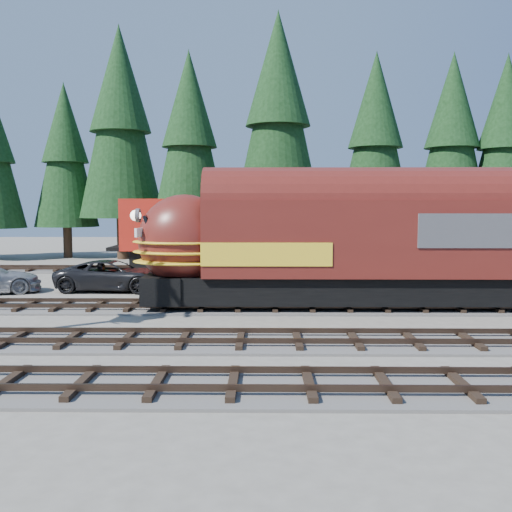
{
  "coord_description": "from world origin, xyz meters",
  "views": [
    {
      "loc": [
        -3.49,
        -19.68,
        4.32
      ],
      "look_at": [
        -3.78,
        4.0,
        2.24
      ],
      "focal_mm": 40.0,
      "sensor_mm": 36.0,
      "label": 1
    }
  ],
  "objects_px": {
    "depot": "(329,232)",
    "pickup_truck_a": "(113,275)",
    "caboose": "(210,229)",
    "locomotive": "(324,247)"
  },
  "relations": [
    {
      "from": "depot",
      "to": "pickup_truck_a",
      "type": "bearing_deg",
      "value": -172.89
    },
    {
      "from": "depot",
      "to": "locomotive",
      "type": "distance_m",
      "value": 6.58
    },
    {
      "from": "depot",
      "to": "pickup_truck_a",
      "type": "relative_size",
      "value": 2.26
    },
    {
      "from": "locomotive",
      "to": "caboose",
      "type": "relative_size",
      "value": 1.48
    },
    {
      "from": "depot",
      "to": "caboose",
      "type": "height_order",
      "value": "caboose"
    },
    {
      "from": "pickup_truck_a",
      "to": "locomotive",
      "type": "bearing_deg",
      "value": -114.23
    },
    {
      "from": "pickup_truck_a",
      "to": "depot",
      "type": "bearing_deg",
      "value": -80.5
    },
    {
      "from": "locomotive",
      "to": "caboose",
      "type": "xyz_separation_m",
      "value": [
        -6.07,
        14.0,
        0.23
      ]
    },
    {
      "from": "locomotive",
      "to": "pickup_truck_a",
      "type": "relative_size",
      "value": 2.9
    },
    {
      "from": "caboose",
      "to": "depot",
      "type": "bearing_deg",
      "value": -46.87
    }
  ]
}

